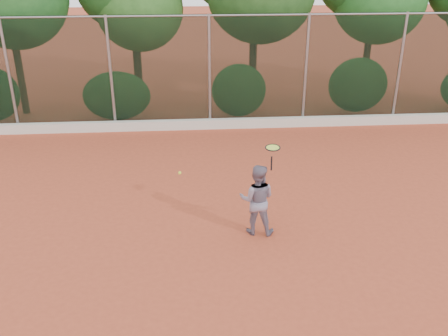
{
  "coord_description": "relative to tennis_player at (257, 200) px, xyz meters",
  "views": [
    {
      "loc": [
        -0.68,
        -8.15,
        5.42
      ],
      "look_at": [
        0.0,
        1.0,
        1.25
      ],
      "focal_mm": 40.0,
      "sensor_mm": 36.0,
      "label": 1
    }
  ],
  "objects": [
    {
      "name": "tennis_player",
      "position": [
        0.0,
        0.0,
        0.0
      ],
      "size": [
        0.82,
        0.7,
        1.49
      ],
      "primitive_type": "imported",
      "rotation": [
        0.0,
        0.0,
        2.94
      ],
      "color": "slate",
      "rests_on": "ground"
    },
    {
      "name": "tennis_ball_in_flight",
      "position": [
        -1.5,
        -0.46,
        0.85
      ],
      "size": [
        0.06,
        0.06,
        0.06
      ],
      "color": "#DAF036",
      "rests_on": "ground"
    },
    {
      "name": "chainlink_fence",
      "position": [
        -0.63,
        6.45,
        1.11
      ],
      "size": [
        24.09,
        0.09,
        3.5
      ],
      "color": "black",
      "rests_on": "ground"
    },
    {
      "name": "tennis_racket",
      "position": [
        0.25,
        -0.12,
        1.12
      ],
      "size": [
        0.36,
        0.36,
        0.53
      ],
      "color": "black",
      "rests_on": "ground"
    },
    {
      "name": "ground",
      "position": [
        -0.63,
        -0.55,
        -0.74
      ],
      "size": [
        80.0,
        80.0,
        0.0
      ],
      "primitive_type": "plane",
      "color": "#B6472B",
      "rests_on": "ground"
    },
    {
      "name": "concrete_curb",
      "position": [
        -0.63,
        6.27,
        -0.59
      ],
      "size": [
        24.0,
        0.2,
        0.3
      ],
      "primitive_type": "cube",
      "color": "silver",
      "rests_on": "ground"
    }
  ]
}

